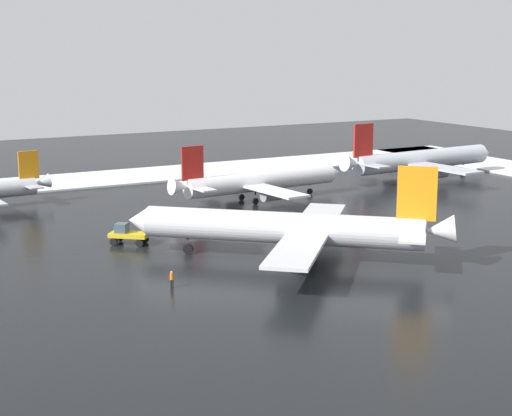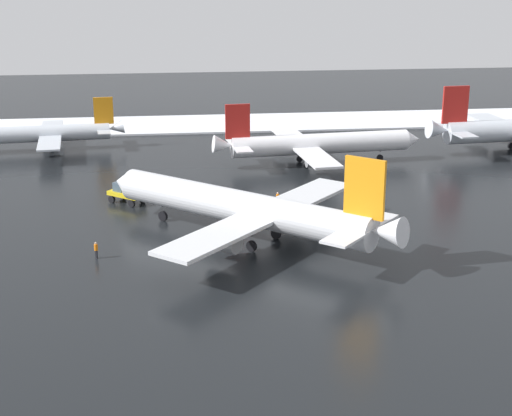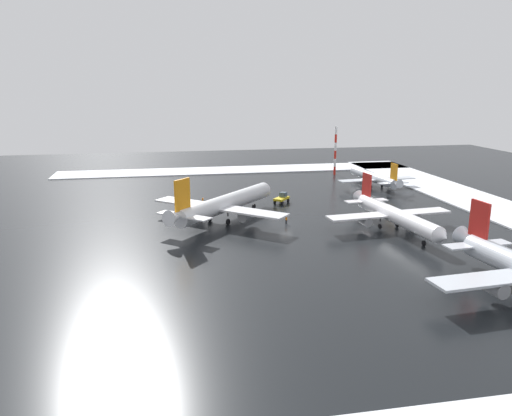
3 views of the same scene
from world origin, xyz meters
TOP-DOWN VIEW (x-y plane):
  - ground_plane at (0.00, 0.00)m, footprint 240.00×240.00m
  - snow_bank_far at (0.00, -50.00)m, footprint 152.00×16.00m
  - snow_bank_right at (67.00, 0.00)m, footprint 14.00×116.00m
  - airplane_parked_starboard at (4.97, 11.96)m, footprint 29.86×27.99m
  - airplane_foreground_jet at (32.55, -32.99)m, footprint 26.87×22.34m
  - airplane_far_rear at (-8.33, -19.30)m, footprint 31.15×25.89m
  - pushback_tug at (18.28, -3.45)m, footprint 4.95×4.63m
  - ground_crew_mid_apron at (-0.01, 0.06)m, footprint 0.36×0.36m
  - ground_crew_beside_wing at (20.36, 15.29)m, footprint 0.36×0.36m
  - antenna_mast at (53.51, -28.98)m, footprint 0.70×0.70m

SIDE VIEW (x-z plane):
  - ground_plane at x=0.00m, z-range 0.00..0.00m
  - snow_bank_far at x=0.00m, z-range 0.00..0.31m
  - snow_bank_right at x=67.00m, z-range 0.00..0.31m
  - ground_crew_mid_apron at x=-0.01m, z-range 0.12..1.83m
  - ground_crew_beside_wing at x=20.36m, z-range 0.12..1.83m
  - pushback_tug at x=18.28m, z-range 0.03..2.53m
  - airplane_foreground_jet at x=32.55m, z-range -1.35..6.62m
  - airplane_far_rear at x=-8.33m, z-range -1.57..7.68m
  - airplane_parked_starboard at x=4.97m, z-range -1.85..9.06m
  - antenna_mast at x=53.51m, z-range 0.00..15.16m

